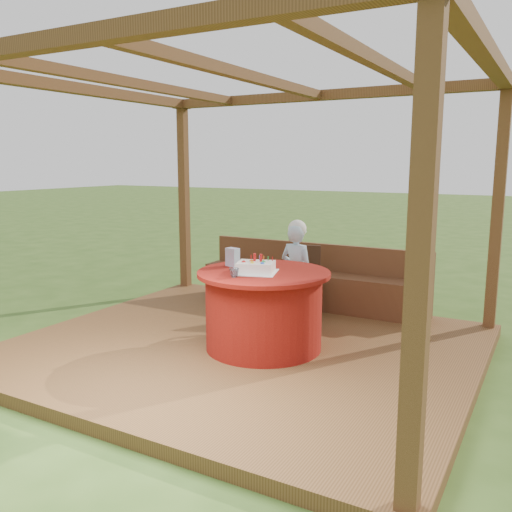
% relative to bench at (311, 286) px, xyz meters
% --- Properties ---
extents(ground, '(60.00, 60.00, 0.00)m').
position_rel_bench_xyz_m(ground, '(0.00, -1.72, -0.38)').
color(ground, '#35551C').
rests_on(ground, ground).
extents(deck, '(4.50, 4.00, 0.12)m').
position_rel_bench_xyz_m(deck, '(0.00, -1.72, -0.32)').
color(deck, brown).
rests_on(deck, ground).
extents(pergola, '(4.50, 4.00, 2.72)m').
position_rel_bench_xyz_m(pergola, '(0.00, -1.72, 2.02)').
color(pergola, brown).
rests_on(pergola, deck).
extents(bench, '(3.00, 0.42, 0.80)m').
position_rel_bench_xyz_m(bench, '(0.00, 0.00, 0.00)').
color(bench, brown).
rests_on(bench, deck).
extents(table, '(1.31, 1.31, 0.79)m').
position_rel_bench_xyz_m(table, '(0.23, -1.72, 0.13)').
color(table, maroon).
rests_on(table, deck).
extents(chair, '(0.52, 0.52, 0.85)m').
position_rel_bench_xyz_m(chair, '(0.09, -0.45, 0.20)').
color(chair, '#341D10').
rests_on(chair, deck).
extents(elderly_woman, '(0.46, 0.35, 1.20)m').
position_rel_bench_xyz_m(elderly_woman, '(0.16, -0.79, 0.35)').
color(elderly_woman, '#96C6DF').
rests_on(elderly_woman, deck).
extents(birthday_cake, '(0.50, 0.50, 0.18)m').
position_rel_bench_xyz_m(birthday_cake, '(0.19, -1.82, 0.58)').
color(birthday_cake, white).
rests_on(birthday_cake, table).
extents(gift_bag, '(0.15, 0.11, 0.19)m').
position_rel_bench_xyz_m(gift_bag, '(-0.18, -1.65, 0.62)').
color(gift_bag, '#D288BA').
rests_on(gift_bag, table).
extents(drinking_glass, '(0.12, 0.12, 0.09)m').
position_rel_bench_xyz_m(drinking_glass, '(0.12, -2.10, 0.56)').
color(drinking_glass, silver).
rests_on(drinking_glass, table).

